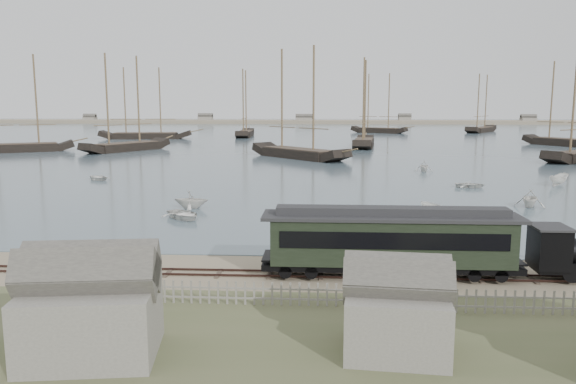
{
  "coord_description": "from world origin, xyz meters",
  "views": [
    {
      "loc": [
        -1.03,
        -33.46,
        9.89
      ],
      "look_at": [
        -3.46,
        6.94,
        3.5
      ],
      "focal_mm": 35.0,
      "sensor_mm": 36.0,
      "label": 1
    }
  ],
  "objects": [
    {
      "name": "ground",
      "position": [
        0.0,
        0.0,
        0.0
      ],
      "size": [
        600.0,
        600.0,
        0.0
      ],
      "primitive_type": "plane",
      "color": "tan",
      "rests_on": "ground"
    },
    {
      "name": "harbor_water",
      "position": [
        0.0,
        170.0,
        0.03
      ],
      "size": [
        600.0,
        336.0,
        0.06
      ],
      "primitive_type": "cube",
      "color": "#495C69",
      "rests_on": "ground"
    },
    {
      "name": "rail_track",
      "position": [
        0.0,
        -2.0,
        0.04
      ],
      "size": [
        120.0,
        1.8,
        0.16
      ],
      "color": "#36211D",
      "rests_on": "ground"
    },
    {
      "name": "picket_fence_west",
      "position": [
        -6.5,
        -7.0,
        0.0
      ],
      "size": [
        19.0,
        0.1,
        1.2
      ],
      "primitive_type": null,
      "color": "slate",
      "rests_on": "ground"
    },
    {
      "name": "shed_left",
      "position": [
        -10.0,
        -13.0,
        0.0
      ],
      "size": [
        5.0,
        4.0,
        4.1
      ],
      "primitive_type": null,
      "color": "slate",
      "rests_on": "ground"
    },
    {
      "name": "shed_mid",
      "position": [
        2.0,
        -12.0,
        0.0
      ],
      "size": [
        4.0,
        3.5,
        3.6
      ],
      "primitive_type": null,
      "color": "slate",
      "rests_on": "ground"
    },
    {
      "name": "far_spit",
      "position": [
        0.0,
        250.0,
        0.0
      ],
      "size": [
        500.0,
        20.0,
        1.8
      ],
      "primitive_type": "cube",
      "color": "tan",
      "rests_on": "ground"
    },
    {
      "name": "passenger_coach",
      "position": [
        2.95,
        -2.0,
        2.24
      ],
      "size": [
        14.62,
        2.82,
        3.55
      ],
      "color": "black",
      "rests_on": "ground"
    },
    {
      "name": "beached_dinghy",
      "position": [
        -14.67,
        0.33,
        0.41
      ],
      "size": [
        4.45,
        4.87,
        0.82
      ],
      "primitive_type": "imported",
      "rotation": [
        0.0,
        0.0,
        1.05
      ],
      "color": "silver",
      "rests_on": "ground"
    },
    {
      "name": "rowboat_0",
      "position": [
        -12.86,
        13.28,
        0.47
      ],
      "size": [
        4.83,
        4.84,
        0.83
      ],
      "primitive_type": "imported",
      "rotation": [
        0.0,
        0.0,
        0.79
      ],
      "color": "silver",
      "rests_on": "harbor_water"
    },
    {
      "name": "rowboat_1",
      "position": [
        -13.35,
        18.25,
        0.91
      ],
      "size": [
        2.97,
        3.38,
        1.7
      ],
      "primitive_type": "imported",
      "rotation": [
        0.0,
        0.0,
        1.51
      ],
      "color": "silver",
      "rests_on": "harbor_water"
    },
    {
      "name": "rowboat_2",
      "position": [
        8.92,
        13.99,
        0.78
      ],
      "size": [
        3.75,
        3.51,
        1.44
      ],
      "primitive_type": "imported",
      "rotation": [
        0.0,
        0.0,
        3.85
      ],
      "color": "silver",
      "rests_on": "harbor_water"
    },
    {
      "name": "rowboat_3",
      "position": [
        16.53,
        33.37,
        0.41
      ],
      "size": [
        2.96,
        3.74,
        0.7
      ],
      "primitive_type": "imported",
      "rotation": [
        0.0,
        0.0,
        1.4
      ],
      "color": "silver",
      "rests_on": "harbor_water"
    },
    {
      "name": "rowboat_4",
      "position": [
        19.01,
        20.9,
        0.92
      ],
      "size": [
        4.16,
        3.95,
        1.72
      ],
      "primitive_type": "imported",
      "rotation": [
        0.0,
        0.0,
        5.84
      ],
      "color": "silver",
      "rests_on": "harbor_water"
    },
    {
      "name": "rowboat_5",
      "position": [
        27.75,
        35.84,
        0.78
      ],
      "size": [
        3.61,
        3.63,
        1.44
      ],
      "primitive_type": "imported",
      "rotation": [
        0.0,
        0.0,
        2.35
      ],
      "color": "silver",
      "rests_on": "harbor_water"
    },
    {
      "name": "rowboat_6",
      "position": [
        -30.21,
        37.39,
        0.4
      ],
      "size": [
        3.91,
        4.08,
        0.69
      ],
      "primitive_type": "imported",
      "rotation": [
        0.0,
        0.0,
        4.06
      ],
      "color": "silver",
      "rests_on": "harbor_water"
    },
    {
      "name": "rowboat_7",
      "position": [
        13.94,
        49.15,
        0.86
      ],
      "size": [
        3.21,
        2.82,
        1.6
      ],
      "primitive_type": "imported",
      "rotation": [
        0.0,
        0.0,
        6.22
      ],
      "color": "silver",
      "rests_on": "harbor_water"
    },
    {
      "name": "schooner_0",
      "position": [
        -63.03,
        78.49,
        10.06
      ],
      "size": [
        20.42,
        14.0,
        20.0
      ],
      "primitive_type": null,
      "rotation": [
        0.0,
        0.0,
        0.5
      ],
      "color": "black",
      "rests_on": "harbor_water"
    },
    {
      "name": "schooner_1",
      "position": [
        -42.01,
        82.2,
        10.06
      ],
      "size": [
        14.69,
        20.98,
        20.0
      ],
      "primitive_type": null,
      "rotation": [
        0.0,
        0.0,
        1.06
      ],
      "color": "black",
      "rests_on": "harbor_water"
    },
    {
      "name": "schooner_2",
      "position": [
        -5.22,
        68.65,
        10.06
      ],
      "size": [
        19.48,
        20.4,
        20.0
      ],
      "primitive_type": null,
      "rotation": [
        0.0,
        0.0,
        -0.82
      ],
      "color": "black",
      "rests_on": "harbor_water"
    },
    {
      "name": "schooner_3",
      "position": [
        8.6,
        96.42,
        10.06
      ],
      "size": [
        7.17,
        21.05,
        20.0
      ],
      "primitive_type": null,
      "rotation": [
        0.0,
        0.0,
        1.45
      ],
      "color": "black",
      "rests_on": "harbor_water"
    },
    {
      "name": "schooner_5",
      "position": [
        56.26,
        102.11,
        10.06
      ],
      "size": [
        15.59,
        20.67,
        20.0
      ],
      "primitive_type": null,
      "rotation": [
        0.0,
        0.0,
        -1.01
      ],
      "color": "black",
      "rests_on": "harbor_water"
    },
    {
      "name": "schooner_6",
      "position": [
        -50.83,
        122.9,
        10.06
      ],
      "size": [
        25.86,
        8.63,
        20.0
      ],
      "primitive_type": null,
      "rotation": [
        0.0,
        0.0,
        0.11
      ],
      "color": "black",
      "rests_on": "harbor_water"
    },
    {
      "name": "schooner_7",
      "position": [
        -24.08,
        134.72,
        10.06
      ],
      "size": [
        4.85,
        19.24,
        20.0
      ],
      "primitive_type": null,
      "rotation": [
        0.0,
        0.0,
        1.59
      ],
      "color": "black",
      "rests_on": "harbor_water"
    },
    {
      "name": "schooner_8",
      "position": [
        18.3,
        159.28,
        10.06
      ],
      "size": [
        19.14,
        13.46,
        20.0
      ],
      "primitive_type": null,
      "rotation": [
        0.0,
        0.0,
        -0.51
      ],
      "color": "black",
      "rests_on": "harbor_water"
    },
    {
      "name": "schooner_9",
      "position": [
        54.23,
        165.9,
        10.06
      ],
      "size": [
        15.93,
        20.68,
        20.0
      ],
      "primitive_type": null,
      "rotation": [
        0.0,
        0.0,
        0.99
      ],
      "color": "black",
      "rests_on": "harbor_water"
    }
  ]
}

